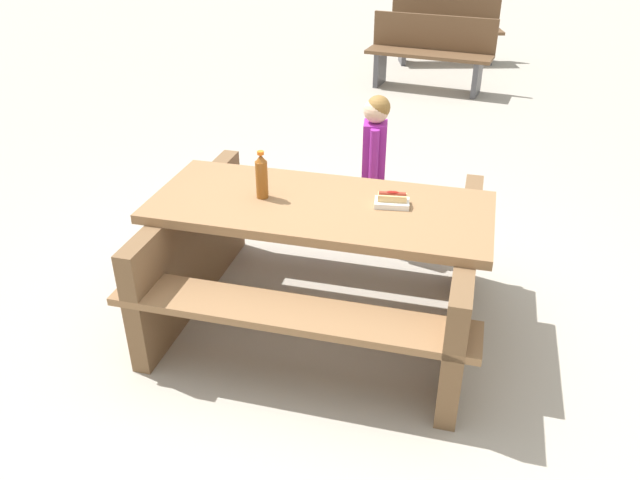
{
  "coord_description": "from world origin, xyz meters",
  "views": [
    {
      "loc": [
        1.61,
        -2.53,
        2.23
      ],
      "look_at": [
        0.0,
        0.0,
        0.52
      ],
      "focal_mm": 35.46,
      "sensor_mm": 36.0,
      "label": 1
    }
  ],
  "objects_px": {
    "park_bench_near": "(430,51)",
    "park_bench_mid": "(446,29)",
    "picnic_table": "(320,253)",
    "hotdog_tray": "(392,200)",
    "soda_bottle": "(262,176)",
    "child_in_coat": "(375,153)"
  },
  "relations": [
    {
      "from": "picnic_table",
      "to": "soda_bottle",
      "type": "distance_m",
      "value": 0.53
    },
    {
      "from": "child_in_coat",
      "to": "park_bench_near",
      "type": "distance_m",
      "value": 3.98
    },
    {
      "from": "park_bench_near",
      "to": "park_bench_mid",
      "type": "relative_size",
      "value": 1.05
    },
    {
      "from": "picnic_table",
      "to": "child_in_coat",
      "type": "height_order",
      "value": "child_in_coat"
    },
    {
      "from": "hotdog_tray",
      "to": "child_in_coat",
      "type": "distance_m",
      "value": 0.91
    },
    {
      "from": "picnic_table",
      "to": "soda_bottle",
      "type": "height_order",
      "value": "soda_bottle"
    },
    {
      "from": "child_in_coat",
      "to": "picnic_table",
      "type": "bearing_deg",
      "value": -79.89
    },
    {
      "from": "child_in_coat",
      "to": "park_bench_near",
      "type": "bearing_deg",
      "value": 108.32
    },
    {
      "from": "park_bench_near",
      "to": "soda_bottle",
      "type": "bearing_deg",
      "value": -76.93
    },
    {
      "from": "hotdog_tray",
      "to": "child_in_coat",
      "type": "xyz_separation_m",
      "value": [
        -0.5,
        0.75,
        -0.1
      ]
    },
    {
      "from": "soda_bottle",
      "to": "child_in_coat",
      "type": "height_order",
      "value": "child_in_coat"
    },
    {
      "from": "soda_bottle",
      "to": "park_bench_near",
      "type": "relative_size",
      "value": 0.17
    },
    {
      "from": "soda_bottle",
      "to": "child_in_coat",
      "type": "distance_m",
      "value": 1.06
    },
    {
      "from": "park_bench_near",
      "to": "park_bench_mid",
      "type": "height_order",
      "value": "same"
    },
    {
      "from": "child_in_coat",
      "to": "park_bench_mid",
      "type": "distance_m",
      "value": 5.37
    },
    {
      "from": "picnic_table",
      "to": "hotdog_tray",
      "type": "height_order",
      "value": "hotdog_tray"
    },
    {
      "from": "hotdog_tray",
      "to": "child_in_coat",
      "type": "bearing_deg",
      "value": 123.68
    },
    {
      "from": "hotdog_tray",
      "to": "child_in_coat",
      "type": "relative_size",
      "value": 0.2
    },
    {
      "from": "child_in_coat",
      "to": "park_bench_mid",
      "type": "relative_size",
      "value": 0.73
    },
    {
      "from": "hotdog_tray",
      "to": "park_bench_mid",
      "type": "height_order",
      "value": "park_bench_mid"
    },
    {
      "from": "soda_bottle",
      "to": "park_bench_near",
      "type": "distance_m",
      "value": 4.94
    },
    {
      "from": "hotdog_tray",
      "to": "park_bench_mid",
      "type": "distance_m",
      "value": 6.24
    }
  ]
}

